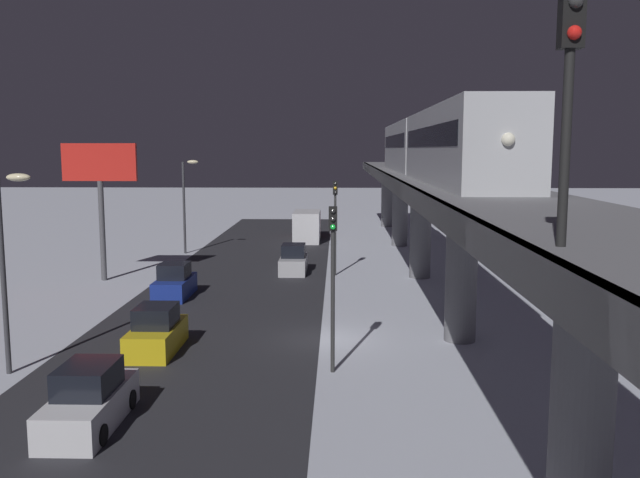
{
  "coord_description": "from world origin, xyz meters",
  "views": [
    {
      "loc": [
        -0.71,
        29.59,
        8.53
      ],
      "look_at": [
        0.67,
        -21.73,
        1.67
      ],
      "focal_mm": 37.85,
      "sensor_mm": 36.0,
      "label": 1
    }
  ],
  "objects_px": {
    "subway_train": "(431,145)",
    "sedan_silver": "(294,261)",
    "rail_signal": "(569,73)",
    "traffic_light_mid": "(335,214)",
    "box_truck": "(307,226)",
    "traffic_light_near": "(333,265)",
    "commercial_billboard": "(100,176)",
    "sedan_white": "(89,401)",
    "sedan_blue": "(175,283)",
    "sedan_yellow": "(157,333)"
  },
  "relations": [
    {
      "from": "subway_train",
      "to": "box_truck",
      "type": "xyz_separation_m",
      "value": [
        8.37,
        -22.63,
        -7.41
      ]
    },
    {
      "from": "sedan_blue",
      "to": "commercial_billboard",
      "type": "xyz_separation_m",
      "value": [
        5.82,
        -4.8,
        6.03
      ]
    },
    {
      "from": "commercial_billboard",
      "to": "sedan_white",
      "type": "bearing_deg",
      "value": 108.17
    },
    {
      "from": "subway_train",
      "to": "sedan_yellow",
      "type": "distance_m",
      "value": 20.06
    },
    {
      "from": "sedan_silver",
      "to": "sedan_white",
      "type": "bearing_deg",
      "value": -99.87
    },
    {
      "from": "traffic_light_near",
      "to": "sedan_yellow",
      "type": "bearing_deg",
      "value": -18.66
    },
    {
      "from": "box_truck",
      "to": "rail_signal",
      "type": "bearing_deg",
      "value": 97.07
    },
    {
      "from": "rail_signal",
      "to": "traffic_light_near",
      "type": "distance_m",
      "value": 15.73
    },
    {
      "from": "subway_train",
      "to": "commercial_billboard",
      "type": "relative_size",
      "value": 4.14
    },
    {
      "from": "subway_train",
      "to": "sedan_blue",
      "type": "xyz_separation_m",
      "value": [
        14.97,
        2.24,
        -7.96
      ]
    },
    {
      "from": "sedan_silver",
      "to": "box_truck",
      "type": "height_order",
      "value": "box_truck"
    },
    {
      "from": "sedan_yellow",
      "to": "commercial_billboard",
      "type": "distance_m",
      "value": 18.23
    },
    {
      "from": "commercial_billboard",
      "to": "sedan_silver",
      "type": "bearing_deg",
      "value": -165.31
    },
    {
      "from": "sedan_white",
      "to": "sedan_blue",
      "type": "xyz_separation_m",
      "value": [
        1.8,
        -18.43,
        0.01
      ]
    },
    {
      "from": "sedan_white",
      "to": "sedan_silver",
      "type": "bearing_deg",
      "value": -99.87
    },
    {
      "from": "rail_signal",
      "to": "sedan_white",
      "type": "distance_m",
      "value": 16.94
    },
    {
      "from": "subway_train",
      "to": "traffic_light_mid",
      "type": "xyz_separation_m",
      "value": [
        5.67,
        -4.69,
        -4.56
      ]
    },
    {
      "from": "sedan_white",
      "to": "traffic_light_mid",
      "type": "height_order",
      "value": "traffic_light_mid"
    },
    {
      "from": "sedan_yellow",
      "to": "traffic_light_near",
      "type": "distance_m",
      "value": 8.62
    },
    {
      "from": "sedan_yellow",
      "to": "sedan_silver",
      "type": "xyz_separation_m",
      "value": [
        -4.6,
        -18.63,
        0.0
      ]
    },
    {
      "from": "rail_signal",
      "to": "commercial_billboard",
      "type": "relative_size",
      "value": 0.45
    },
    {
      "from": "sedan_blue",
      "to": "sedan_silver",
      "type": "bearing_deg",
      "value": -128.64
    },
    {
      "from": "rail_signal",
      "to": "traffic_light_mid",
      "type": "xyz_separation_m",
      "value": [
        3.78,
        -34.32,
        -5.5
      ]
    },
    {
      "from": "commercial_billboard",
      "to": "box_truck",
      "type": "bearing_deg",
      "value": -121.76
    },
    {
      "from": "sedan_yellow",
      "to": "subway_train",
      "type": "bearing_deg",
      "value": -135.69
    },
    {
      "from": "sedan_silver",
      "to": "traffic_light_mid",
      "type": "bearing_deg",
      "value": -20.41
    },
    {
      "from": "traffic_light_near",
      "to": "rail_signal",
      "type": "bearing_deg",
      "value": 104.88
    },
    {
      "from": "sedan_white",
      "to": "commercial_billboard",
      "type": "height_order",
      "value": "commercial_billboard"
    },
    {
      "from": "sedan_blue",
      "to": "traffic_light_mid",
      "type": "relative_size",
      "value": 0.64
    },
    {
      "from": "traffic_light_near",
      "to": "box_truck",
      "type": "bearing_deg",
      "value": -85.94
    },
    {
      "from": "sedan_yellow",
      "to": "sedan_blue",
      "type": "relative_size",
      "value": 1.0
    },
    {
      "from": "rail_signal",
      "to": "sedan_yellow",
      "type": "bearing_deg",
      "value": -56.07
    },
    {
      "from": "box_truck",
      "to": "sedan_blue",
      "type": "bearing_deg",
      "value": 75.14
    },
    {
      "from": "commercial_billboard",
      "to": "traffic_light_near",
      "type": "bearing_deg",
      "value": 130.11
    },
    {
      "from": "traffic_light_mid",
      "to": "rail_signal",
      "type": "bearing_deg",
      "value": 96.29
    },
    {
      "from": "box_truck",
      "to": "traffic_light_mid",
      "type": "height_order",
      "value": "traffic_light_mid"
    },
    {
      "from": "sedan_yellow",
      "to": "traffic_light_near",
      "type": "height_order",
      "value": "traffic_light_near"
    },
    {
      "from": "sedan_white",
      "to": "traffic_light_near",
      "type": "xyz_separation_m",
      "value": [
        -7.5,
        -5.28,
        3.41
      ]
    },
    {
      "from": "subway_train",
      "to": "sedan_silver",
      "type": "xyz_separation_m",
      "value": [
        8.57,
        -5.77,
        -7.96
      ]
    },
    {
      "from": "sedan_silver",
      "to": "rail_signal",
      "type": "bearing_deg",
      "value": -79.31
    },
    {
      "from": "sedan_white",
      "to": "commercial_billboard",
      "type": "distance_m",
      "value": 25.19
    },
    {
      "from": "sedan_blue",
      "to": "subway_train",
      "type": "bearing_deg",
      "value": -171.49
    },
    {
      "from": "subway_train",
      "to": "rail_signal",
      "type": "distance_m",
      "value": 29.71
    },
    {
      "from": "sedan_yellow",
      "to": "traffic_light_near",
      "type": "xyz_separation_m",
      "value": [
        -7.5,
        2.53,
        3.4
      ]
    },
    {
      "from": "sedan_yellow",
      "to": "traffic_light_mid",
      "type": "xyz_separation_m",
      "value": [
        -7.5,
        -17.55,
        3.4
      ]
    },
    {
      "from": "commercial_billboard",
      "to": "sedan_yellow",
      "type": "bearing_deg",
      "value": 116.31
    },
    {
      "from": "box_truck",
      "to": "traffic_light_near",
      "type": "height_order",
      "value": "traffic_light_near"
    },
    {
      "from": "sedan_silver",
      "to": "box_truck",
      "type": "xyz_separation_m",
      "value": [
        -0.2,
        -16.87,
        0.55
      ]
    },
    {
      "from": "sedan_yellow",
      "to": "traffic_light_mid",
      "type": "height_order",
      "value": "traffic_light_mid"
    },
    {
      "from": "box_truck",
      "to": "commercial_billboard",
      "type": "distance_m",
      "value": 24.23
    }
  ]
}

